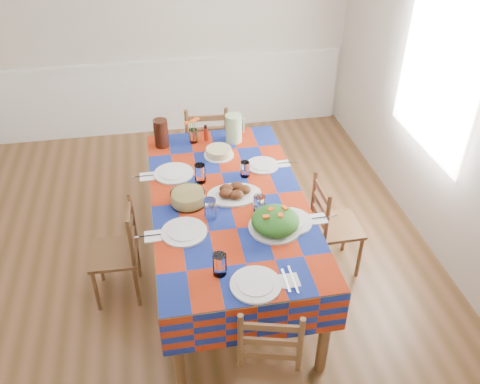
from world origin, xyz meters
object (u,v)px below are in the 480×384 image
object	(u,v)px
chair_right	(333,227)
tea_pitcher	(161,133)
dining_table	(229,208)
green_pitcher	(234,128)
chair_left	(119,253)
meat_platter	(234,192)
chair_far	(207,148)

from	to	relation	value
chair_right	tea_pitcher	bearing A→B (deg)	55.40
dining_table	chair_right	bearing A→B (deg)	-0.04
dining_table	green_pitcher	distance (m)	0.90
chair_left	tea_pitcher	bearing A→B (deg)	156.63
meat_platter	tea_pitcher	xyz separation A→B (m)	(-0.50, 0.86, 0.09)
green_pitcher	dining_table	bearing A→B (deg)	-102.34
dining_table	chair_left	world-z (taller)	chair_left
chair_far	meat_platter	bearing A→B (deg)	95.95
green_pitcher	chair_far	distance (m)	0.72
tea_pitcher	chair_left	size ratio (longest dim) A/B	0.29
dining_table	tea_pitcher	bearing A→B (deg)	116.92
dining_table	green_pitcher	xyz separation A→B (m)	(0.19, 0.86, 0.22)
dining_table	meat_platter	size ratio (longest dim) A/B	5.18
meat_platter	green_pitcher	world-z (taller)	green_pitcher
chair_far	chair_left	distance (m)	1.62
meat_platter	green_pitcher	xyz separation A→B (m)	(0.14, 0.83, 0.09)
chair_right	meat_platter	bearing A→B (deg)	87.48
meat_platter	chair_far	world-z (taller)	chair_far
dining_table	chair_right	world-z (taller)	chair_right
dining_table	chair_left	xyz separation A→B (m)	(-0.87, -0.00, -0.32)
chair_left	green_pitcher	bearing A→B (deg)	131.24
chair_right	dining_table	bearing A→B (deg)	89.21
green_pitcher	tea_pitcher	bearing A→B (deg)	177.83
meat_platter	chair_far	bearing A→B (deg)	92.19
meat_platter	chair_far	size ratio (longest dim) A/B	0.42
dining_table	chair_far	xyz separation A→B (m)	(-0.00, 1.36, -0.26)
dining_table	green_pitcher	world-z (taller)	green_pitcher
meat_platter	chair_left	size ratio (longest dim) A/B	0.48
tea_pitcher	chair_right	xyz separation A→B (m)	(1.31, -0.88, -0.53)
dining_table	chair_left	distance (m)	0.92
dining_table	chair_far	bearing A→B (deg)	90.13
tea_pitcher	green_pitcher	bearing A→B (deg)	-2.17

